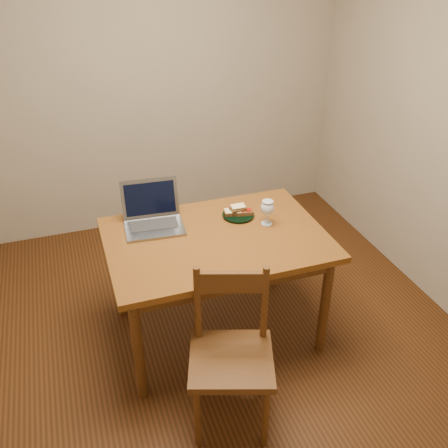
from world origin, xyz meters
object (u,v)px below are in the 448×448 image
object	(u,v)px
plate	(238,215)
milk_glass	(267,212)
table	(216,248)
chair	(231,348)
laptop	(152,214)

from	to	relation	value
plate	milk_glass	size ratio (longest dim) A/B	1.25
table	plate	distance (m)	0.29
table	milk_glass	size ratio (longest dim) A/B	8.02
chair	milk_glass	distance (m)	0.91
chair	plate	bearing A→B (deg)	86.39
chair	laptop	world-z (taller)	laptop
milk_glass	table	bearing A→B (deg)	-173.49
table	plate	size ratio (longest dim) A/B	6.39
table	laptop	size ratio (longest dim) A/B	3.46
chair	milk_glass	world-z (taller)	milk_glass
chair	milk_glass	xyz separation A→B (m)	(0.48, 0.70, 0.33)
plate	laptop	bearing A→B (deg)	170.38
laptop	plate	bearing A→B (deg)	-5.23
table	laptop	bearing A→B (deg)	139.77
chair	milk_glass	size ratio (longest dim) A/B	3.27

